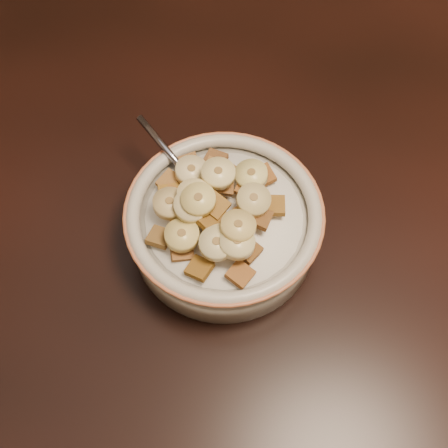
# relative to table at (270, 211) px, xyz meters

# --- Properties ---
(floor) EXTENTS (4.00, 4.50, 0.10)m
(floor) POSITION_rel_table_xyz_m (0.00, 0.00, -0.78)
(floor) COLOR #422816
(floor) RESTS_ON ground
(table) EXTENTS (1.42, 0.93, 0.04)m
(table) POSITION_rel_table_xyz_m (0.00, 0.00, 0.00)
(table) COLOR black
(table) RESTS_ON floor
(cereal_bowl) EXTENTS (0.18, 0.18, 0.04)m
(cereal_bowl) POSITION_rel_table_xyz_m (-0.04, -0.05, 0.04)
(cereal_bowl) COLOR #B6B4B1
(cereal_bowl) RESTS_ON table
(milk) EXTENTS (0.15, 0.15, 0.00)m
(milk) POSITION_rel_table_xyz_m (-0.04, -0.05, 0.06)
(milk) COLOR white
(milk) RESTS_ON cereal_bowl
(spoon) EXTENTS (0.05, 0.05, 0.01)m
(spoon) POSITION_rel_table_xyz_m (-0.06, -0.04, 0.07)
(spoon) COLOR gray
(spoon) RESTS_ON cereal_bowl
(cereal_square_0) EXTENTS (0.03, 0.03, 0.01)m
(cereal_square_0) POSITION_rel_table_xyz_m (-0.09, -0.03, 0.07)
(cereal_square_0) COLOR brown
(cereal_square_0) RESTS_ON milk
(cereal_square_1) EXTENTS (0.03, 0.03, 0.01)m
(cereal_square_1) POSITION_rel_table_xyz_m (-0.01, -0.09, 0.07)
(cereal_square_1) COLOR brown
(cereal_square_1) RESTS_ON milk
(cereal_square_2) EXTENTS (0.03, 0.03, 0.01)m
(cereal_square_2) POSITION_rel_table_xyz_m (-0.04, -0.09, 0.08)
(cereal_square_2) COLOR brown
(cereal_square_2) RESTS_ON milk
(cereal_square_3) EXTENTS (0.03, 0.03, 0.01)m
(cereal_square_3) POSITION_rel_table_xyz_m (-0.01, -0.11, 0.07)
(cereal_square_3) COLOR #935824
(cereal_square_3) RESTS_ON milk
(cereal_square_4) EXTENTS (0.02, 0.02, 0.01)m
(cereal_square_4) POSITION_rel_table_xyz_m (-0.06, -0.06, 0.08)
(cereal_square_4) COLOR brown
(cereal_square_4) RESTS_ON milk
(cereal_square_5) EXTENTS (0.03, 0.03, 0.01)m
(cereal_square_5) POSITION_rel_table_xyz_m (-0.06, -0.05, 0.08)
(cereal_square_5) COLOR #96681C
(cereal_square_5) RESTS_ON milk
(cereal_square_6) EXTENTS (0.03, 0.03, 0.01)m
(cereal_square_6) POSITION_rel_table_xyz_m (-0.06, -0.10, 0.07)
(cereal_square_6) COLOR brown
(cereal_square_6) RESTS_ON milk
(cereal_square_7) EXTENTS (0.03, 0.03, 0.01)m
(cereal_square_7) POSITION_rel_table_xyz_m (-0.08, -0.01, 0.07)
(cereal_square_7) COLOR #98642F
(cereal_square_7) RESTS_ON milk
(cereal_square_8) EXTENTS (0.03, 0.03, 0.01)m
(cereal_square_8) POSITION_rel_table_xyz_m (-0.07, -0.09, 0.07)
(cereal_square_8) COLOR #9B6528
(cereal_square_8) RESTS_ON milk
(cereal_square_9) EXTENTS (0.02, 0.02, 0.01)m
(cereal_square_9) POSITION_rel_table_xyz_m (-0.00, -0.06, 0.08)
(cereal_square_9) COLOR brown
(cereal_square_9) RESTS_ON milk
(cereal_square_10) EXTENTS (0.02, 0.02, 0.01)m
(cereal_square_10) POSITION_rel_table_xyz_m (-0.06, 0.00, 0.07)
(cereal_square_10) COLOR brown
(cereal_square_10) RESTS_ON milk
(cereal_square_11) EXTENTS (0.02, 0.02, 0.01)m
(cereal_square_11) POSITION_rel_table_xyz_m (-0.04, -0.03, 0.08)
(cereal_square_11) COLOR brown
(cereal_square_11) RESTS_ON milk
(cereal_square_12) EXTENTS (0.03, 0.03, 0.01)m
(cereal_square_12) POSITION_rel_table_xyz_m (-0.04, -0.11, 0.07)
(cereal_square_12) COLOR brown
(cereal_square_12) RESTS_ON milk
(cereal_square_13) EXTENTS (0.03, 0.03, 0.01)m
(cereal_square_13) POSITION_rel_table_xyz_m (-0.01, -0.01, 0.07)
(cereal_square_13) COLOR brown
(cereal_square_13) RESTS_ON milk
(cereal_square_14) EXTENTS (0.03, 0.03, 0.01)m
(cereal_square_14) POSITION_rel_table_xyz_m (-0.01, -0.05, 0.08)
(cereal_square_14) COLOR #955D1F
(cereal_square_14) RESTS_ON milk
(cereal_square_15) EXTENTS (0.03, 0.03, 0.01)m
(cereal_square_15) POSITION_rel_table_xyz_m (-0.04, -0.06, 0.09)
(cereal_square_15) COLOR brown
(cereal_square_15) RESTS_ON milk
(cereal_square_16) EXTENTS (0.02, 0.02, 0.01)m
(cereal_square_16) POSITION_rel_table_xyz_m (-0.08, -0.03, 0.07)
(cereal_square_16) COLOR olive
(cereal_square_16) RESTS_ON milk
(cereal_square_17) EXTENTS (0.02, 0.02, 0.01)m
(cereal_square_17) POSITION_rel_table_xyz_m (-0.02, -0.03, 0.08)
(cereal_square_17) COLOR brown
(cereal_square_17) RESTS_ON milk
(cereal_square_18) EXTENTS (0.02, 0.02, 0.01)m
(cereal_square_18) POSITION_rel_table_xyz_m (0.01, -0.04, 0.07)
(cereal_square_18) COLOR #8E5D1B
(cereal_square_18) RESTS_ON milk
(cereal_square_19) EXTENTS (0.02, 0.02, 0.01)m
(cereal_square_19) POSITION_rel_table_xyz_m (-0.06, -0.01, 0.07)
(cereal_square_19) COLOR brown
(cereal_square_19) RESTS_ON milk
(cereal_square_20) EXTENTS (0.03, 0.03, 0.01)m
(cereal_square_20) POSITION_rel_table_xyz_m (-0.09, -0.05, 0.07)
(cereal_square_20) COLOR #926417
(cereal_square_20) RESTS_ON milk
(cereal_square_21) EXTENTS (0.03, 0.03, 0.01)m
(cereal_square_21) POSITION_rel_table_xyz_m (-0.04, -0.07, 0.08)
(cereal_square_21) COLOR brown
(cereal_square_21) RESTS_ON milk
(cereal_square_22) EXTENTS (0.03, 0.03, 0.01)m
(cereal_square_22) POSITION_rel_table_xyz_m (-0.01, -0.05, 0.08)
(cereal_square_22) COLOR brown
(cereal_square_22) RESTS_ON milk
(cereal_square_23) EXTENTS (0.02, 0.02, 0.01)m
(cereal_square_23) POSITION_rel_table_xyz_m (-0.09, -0.09, 0.07)
(cereal_square_23) COLOR brown
(cereal_square_23) RESTS_ON milk
(cereal_square_24) EXTENTS (0.03, 0.03, 0.01)m
(cereal_square_24) POSITION_rel_table_xyz_m (-0.09, -0.05, 0.07)
(cereal_square_24) COLOR brown
(cereal_square_24) RESTS_ON milk
(cereal_square_25) EXTENTS (0.03, 0.03, 0.01)m
(cereal_square_25) POSITION_rel_table_xyz_m (-0.07, -0.07, 0.07)
(cereal_square_25) COLOR #9D6423
(cereal_square_25) RESTS_ON milk
(cereal_square_26) EXTENTS (0.03, 0.03, 0.01)m
(cereal_square_26) POSITION_rel_table_xyz_m (-0.07, -0.04, 0.07)
(cereal_square_26) COLOR #94601B
(cereal_square_26) RESTS_ON milk
(cereal_square_27) EXTENTS (0.03, 0.03, 0.01)m
(cereal_square_27) POSITION_rel_table_xyz_m (-0.05, -0.01, 0.07)
(cereal_square_27) COLOR olive
(cereal_square_27) RESTS_ON milk
(cereal_square_28) EXTENTS (0.02, 0.02, 0.01)m
(cereal_square_28) POSITION_rel_table_xyz_m (-0.04, -0.07, 0.08)
(cereal_square_28) COLOR olive
(cereal_square_28) RESTS_ON milk
(banana_slice_0) EXTENTS (0.04, 0.04, 0.01)m
(banana_slice_0) POSITION_rel_table_xyz_m (-0.07, -0.09, 0.08)
(banana_slice_0) COLOR #E4C96E
(banana_slice_0) RESTS_ON milk
(banana_slice_1) EXTENTS (0.04, 0.04, 0.01)m
(banana_slice_1) POSITION_rel_table_xyz_m (-0.08, -0.06, 0.08)
(banana_slice_1) COLOR #C9B57F
(banana_slice_1) RESTS_ON milk
(banana_slice_2) EXTENTS (0.04, 0.04, 0.01)m
(banana_slice_2) POSITION_rel_table_xyz_m (-0.06, -0.06, 0.10)
(banana_slice_2) COLOR #FFEF80
(banana_slice_2) RESTS_ON milk
(banana_slice_3) EXTENTS (0.04, 0.04, 0.01)m
(banana_slice_3) POSITION_rel_table_xyz_m (-0.03, -0.09, 0.08)
(banana_slice_3) COLOR tan
(banana_slice_3) RESTS_ON milk
(banana_slice_4) EXTENTS (0.03, 0.03, 0.02)m
(banana_slice_4) POSITION_rel_table_xyz_m (-0.06, -0.07, 0.09)
(banana_slice_4) COLOR #D4C989
(banana_slice_4) RESTS_ON milk
(banana_slice_5) EXTENTS (0.03, 0.03, 0.01)m
(banana_slice_5) POSITION_rel_table_xyz_m (-0.05, -0.03, 0.09)
(banana_slice_5) COLOR #FAE99E
(banana_slice_5) RESTS_ON milk
(banana_slice_6) EXTENTS (0.04, 0.04, 0.01)m
(banana_slice_6) POSITION_rel_table_xyz_m (-0.02, -0.02, 0.08)
(banana_slice_6) COLOR #F9ED7D
(banana_slice_6) RESTS_ON milk
(banana_slice_7) EXTENTS (0.04, 0.04, 0.01)m
(banana_slice_7) POSITION_rel_table_xyz_m (-0.03, -0.09, 0.09)
(banana_slice_7) COLOR #EEE69D
(banana_slice_7) RESTS_ON milk
(banana_slice_8) EXTENTS (0.04, 0.04, 0.01)m
(banana_slice_8) POSITION_rel_table_xyz_m (-0.02, -0.09, 0.09)
(banana_slice_8) COLOR #F8EBA3
(banana_slice_8) RESTS_ON milk
(banana_slice_9) EXTENTS (0.04, 0.04, 0.02)m
(banana_slice_9) POSITION_rel_table_xyz_m (-0.01, -0.05, 0.09)
(banana_slice_9) COLOR #DBBD78
(banana_slice_9) RESTS_ON milk
(banana_slice_10) EXTENTS (0.04, 0.04, 0.01)m
(banana_slice_10) POSITION_rel_table_xyz_m (-0.06, -0.06, 0.09)
(banana_slice_10) COLOR #F8DC9A
(banana_slice_10) RESTS_ON milk
(banana_slice_11) EXTENTS (0.04, 0.04, 0.01)m
(banana_slice_11) POSITION_rel_table_xyz_m (-0.02, -0.08, 0.09)
(banana_slice_11) COLOR #DFBE6E
(banana_slice_11) RESTS_ON milk
(banana_slice_12) EXTENTS (0.03, 0.03, 0.01)m
(banana_slice_12) POSITION_rel_table_xyz_m (-0.08, -0.02, 0.08)
(banana_slice_12) COLOR #F9ECA5
(banana_slice_12) RESTS_ON milk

